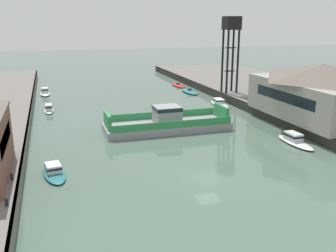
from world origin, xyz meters
name	(u,v)px	position (x,y,z in m)	size (l,w,h in m)	color
ground_plane	(208,178)	(0.00, 0.00, 0.00)	(400.00, 400.00, 0.00)	#4C6656
quay_right	(331,110)	(33.09, 20.00, 0.84)	(28.00, 140.00, 1.68)	slate
chain_ferry	(167,123)	(1.37, 19.47, 1.14)	(19.63, 6.70, 3.80)	#939399
moored_boat_near_left	(54,171)	(-16.07, 5.90, 0.45)	(3.12, 6.56, 1.20)	#237075
moored_boat_near_right	(45,92)	(-16.97, 55.97, 0.60)	(2.38, 6.34, 1.61)	white
moored_boat_mid_left	(190,91)	(16.09, 48.44, 0.28)	(2.74, 8.04, 1.05)	#237075
moored_boat_mid_right	(294,140)	(16.19, 7.31, 0.56)	(2.27, 7.36, 1.52)	white
moored_boat_far_left	(49,109)	(-16.26, 37.68, 0.56)	(1.74, 5.75, 1.50)	white
moored_boat_far_right	(219,103)	(16.93, 33.54, 0.46)	(3.03, 8.11, 1.26)	white
moored_boat_upstream_a	(178,85)	(16.63, 58.50, 0.22)	(2.66, 8.13, 0.92)	red
warehouse_shed	(321,91)	(25.32, 13.98, 5.90)	(13.78, 21.57, 8.44)	gray
crane_tower	(231,34)	(21.11, 37.79, 13.89)	(3.11, 3.11, 15.83)	black
bollard_left_fore	(6,202)	(-19.93, -4.00, 2.08)	(0.32, 0.32, 0.71)	black
bollard_left_mid	(12,176)	(-19.93, 1.61, 2.08)	(0.32, 0.32, 0.71)	black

